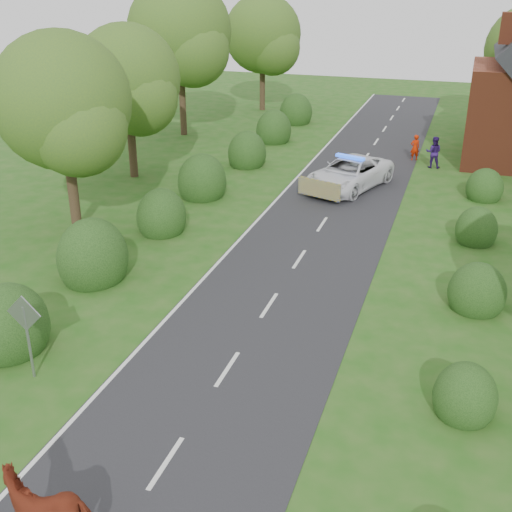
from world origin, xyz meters
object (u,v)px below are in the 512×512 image
(road_sign, at_px, (26,325))
(police_van, at_px, (349,174))
(cow, at_px, (52,512))
(pedestrian_red, at_px, (415,148))
(pedestrian_purple, at_px, (434,152))

(road_sign, distance_m, police_van, 20.24)
(cow, distance_m, police_van, 24.26)
(road_sign, relative_size, pedestrian_red, 1.64)
(cow, xyz_separation_m, pedestrian_red, (3.92, 30.87, 0.02))
(road_sign, xyz_separation_m, pedestrian_purple, (8.97, 24.93, -0.75))
(road_sign, height_order, police_van, road_sign)
(police_van, height_order, pedestrian_red, police_van)
(road_sign, bearing_deg, pedestrian_purple, 70.21)
(road_sign, relative_size, cow, 1.19)
(police_van, xyz_separation_m, pedestrian_red, (2.70, 6.64, -0.03))
(police_van, distance_m, pedestrian_purple, 6.61)
(road_sign, xyz_separation_m, pedestrian_red, (7.81, 26.20, -0.88))
(cow, xyz_separation_m, police_van, (1.22, 24.23, 0.04))
(pedestrian_red, height_order, pedestrian_purple, pedestrian_purple)
(pedestrian_red, bearing_deg, road_sign, 44.62)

